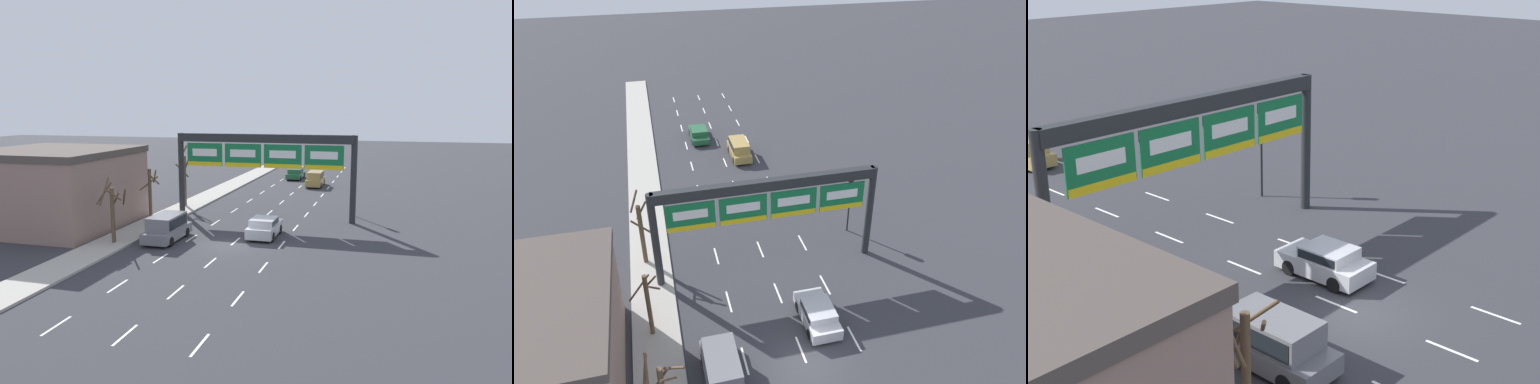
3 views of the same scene
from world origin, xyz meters
The scene contains 10 objects.
ground_plane centered at (0.00, 0.00, 0.00)m, with size 220.00×220.00×0.00m, color #333338.
lane_dashes centered at (0.00, 13.50, 0.01)m, with size 6.72×67.00×0.01m.
sign_gantry centered at (0.00, 8.71, 5.51)m, with size 15.30×0.70×7.06m.
suv_gold centered at (1.65, 26.92, 0.98)m, with size 1.80×4.51×1.77m.
suv_grey centered at (-4.72, 0.00, 1.02)m, with size 1.96×4.51×1.84m.
car_silver centered at (1.62, 2.81, 0.75)m, with size 1.90×3.99×1.41m.
car_green centered at (-1.74, 32.34, 0.73)m, with size 1.86×4.52×1.36m.
traffic_light_near_gantry centered at (7.20, 11.70, 3.27)m, with size 0.30×0.35×4.58m.
tree_bare_closest centered at (-8.17, 4.38, 2.53)m, with size 1.88×1.88×4.31m.
tree_bare_second centered at (-8.29, 11.47, 2.78)m, with size 1.30×1.32×5.62m.
Camera 2 is at (-6.85, -18.29, 22.20)m, focal length 35.00 mm.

